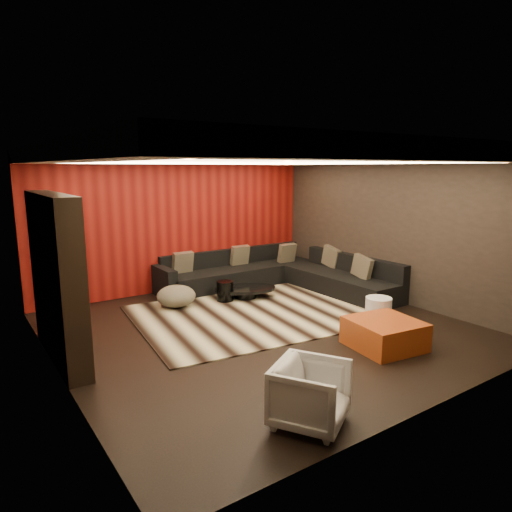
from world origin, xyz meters
TOP-DOWN VIEW (x-y plane):
  - floor at (0.00, 0.00)m, footprint 6.00×6.00m
  - ceiling at (0.00, 0.00)m, footprint 6.00×6.00m
  - wall_back at (0.00, 3.01)m, footprint 6.00×0.02m
  - wall_left at (-3.01, 0.00)m, footprint 0.02×6.00m
  - wall_right at (3.01, 0.00)m, footprint 0.02×6.00m
  - red_feature_wall at (0.00, 2.97)m, footprint 5.98×0.05m
  - soffit_back at (0.00, 2.70)m, footprint 6.00×0.60m
  - soffit_front at (0.00, -2.70)m, footprint 6.00×0.60m
  - soffit_left at (-2.70, 0.00)m, footprint 0.60×4.80m
  - soffit_right at (2.70, 0.00)m, footprint 0.60×4.80m
  - cove_back at (0.00, 2.36)m, footprint 4.80×0.08m
  - cove_front at (0.00, -2.36)m, footprint 4.80×0.08m
  - cove_left at (-2.36, 0.00)m, footprint 0.08×4.80m
  - cove_right at (2.36, 0.00)m, footprint 0.08×4.80m
  - tv_surround at (-2.85, 0.60)m, footprint 0.30×2.00m
  - tv_screen at (-2.69, 0.60)m, footprint 0.04×1.30m
  - tv_shelf at (-2.69, 0.60)m, footprint 0.04×1.60m
  - rug at (0.32, 0.67)m, footprint 4.31×3.44m
  - coffee_table at (0.73, 1.59)m, footprint 1.57×1.57m
  - drum_stool at (0.29, 1.62)m, footprint 0.42×0.42m
  - striped_pouf at (-0.63, 1.81)m, footprint 0.75×0.75m
  - white_side_table at (1.52, -1.03)m, footprint 0.49×0.49m
  - orange_ottoman at (1.00, -1.60)m, footprint 1.01×1.01m
  - armchair at (-1.18, -2.50)m, footprint 0.95×0.95m
  - sectional_sofa at (1.73, 1.86)m, footprint 3.65×3.50m
  - throw_pillows at (1.81, 1.90)m, footprint 3.16×2.73m

SIDE VIEW (x-z plane):
  - floor at x=0.00m, z-range -0.02..0.00m
  - rug at x=0.32m, z-range 0.00..0.02m
  - coffee_table at x=0.73m, z-range 0.02..0.22m
  - orange_ottoman at x=1.00m, z-range 0.00..0.40m
  - drum_stool at x=0.29m, z-range 0.02..0.40m
  - striped_pouf at x=-0.63m, z-range 0.02..0.41m
  - white_side_table at x=1.52m, z-range 0.00..0.51m
  - sectional_sofa at x=1.73m, z-range -0.11..0.64m
  - armchair at x=-1.18m, z-range 0.00..0.64m
  - throw_pillows at x=1.81m, z-range 0.37..0.87m
  - tv_shelf at x=-2.69m, z-range 0.68..0.72m
  - tv_surround at x=-2.85m, z-range 0.00..2.20m
  - wall_back at x=0.00m, z-range 0.00..2.80m
  - wall_left at x=-3.01m, z-range 0.00..2.80m
  - wall_right at x=3.01m, z-range 0.00..2.80m
  - red_feature_wall at x=0.00m, z-range 0.01..2.79m
  - tv_screen at x=-2.69m, z-range 1.05..1.85m
  - cove_back at x=0.00m, z-range 2.58..2.62m
  - cove_front at x=0.00m, z-range 2.58..2.62m
  - cove_left at x=-2.36m, z-range 2.58..2.62m
  - cove_right at x=2.36m, z-range 2.58..2.62m
  - soffit_back at x=0.00m, z-range 2.58..2.80m
  - soffit_front at x=0.00m, z-range 2.58..2.80m
  - soffit_left at x=-2.70m, z-range 2.58..2.80m
  - soffit_right at x=2.70m, z-range 2.58..2.80m
  - ceiling at x=0.00m, z-range 2.80..2.82m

